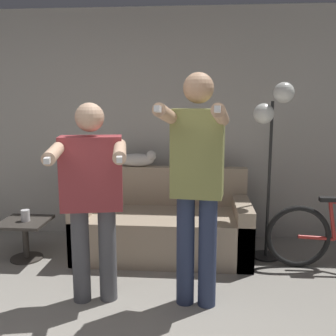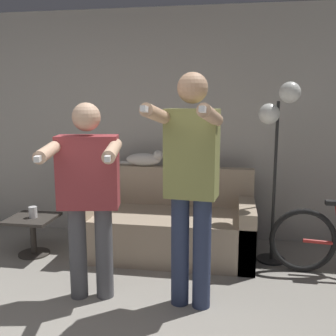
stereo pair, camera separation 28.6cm
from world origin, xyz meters
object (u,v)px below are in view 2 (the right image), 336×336
object	(u,v)px
person_left	(88,188)
floor_lamp	(278,123)
cat	(145,159)
side_table	(33,227)
cup	(33,212)
person_right	(191,177)
couch	(168,227)

from	to	relation	value
person_left	floor_lamp	world-z (taller)	floor_lamp
person_left	floor_lamp	distance (m)	1.88
cat	floor_lamp	xyz separation A→B (m)	(1.38, -0.36, 0.43)
side_table	cat	bearing A→B (deg)	29.81
person_left	cup	size ratio (longest dim) A/B	13.92
person_right	side_table	bearing A→B (deg)	163.01
cat	floor_lamp	world-z (taller)	floor_lamp
cup	side_table	bearing A→B (deg)	153.95
couch	cup	world-z (taller)	couch
side_table	cup	size ratio (longest dim) A/B	4.05
cat	floor_lamp	size ratio (longest dim) A/B	0.30
person_right	cat	bearing A→B (deg)	122.70
person_right	side_table	world-z (taller)	person_right
side_table	floor_lamp	bearing A→B (deg)	5.76
side_table	cup	xyz separation A→B (m)	(0.02, -0.01, 0.17)
person_right	floor_lamp	xyz separation A→B (m)	(0.72, 1.01, 0.34)
person_left	cup	bearing A→B (deg)	129.02
floor_lamp	couch	bearing A→B (deg)	177.93
person_left	cat	world-z (taller)	person_left
floor_lamp	cat	bearing A→B (deg)	165.30
side_table	cup	world-z (taller)	cup
couch	cup	bearing A→B (deg)	-167.78
floor_lamp	person_left	bearing A→B (deg)	-146.38
couch	side_table	xyz separation A→B (m)	(-1.37, -0.28, 0.01)
side_table	cup	distance (m)	0.17
cat	cup	world-z (taller)	cat
cup	person_right	bearing A→B (deg)	-23.93
cup	floor_lamp	bearing A→B (deg)	6.01
couch	side_table	bearing A→B (deg)	-168.30
person_left	floor_lamp	bearing A→B (deg)	22.68
person_left	cat	distance (m)	1.38
couch	floor_lamp	xyz separation A→B (m)	(1.07, -0.04, 1.09)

